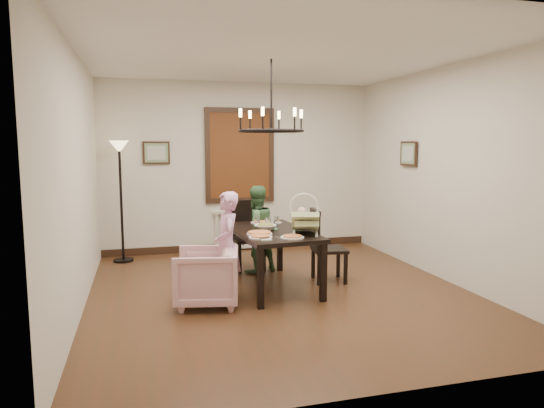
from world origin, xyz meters
name	(u,v)px	position (x,y,z in m)	size (l,w,h in m)	color
room_shell	(273,176)	(0.00, 0.37, 1.40)	(4.51, 5.00, 2.81)	#472C18
dining_table	(271,237)	(-0.06, 0.25, 0.64)	(0.98, 1.61, 0.73)	black
chair_far	(248,235)	(-0.15, 1.19, 0.50)	(0.44, 0.44, 0.99)	black
chair_right	(329,245)	(0.75, 0.31, 0.48)	(0.42, 0.42, 0.96)	black
armchair	(206,277)	(-0.93, -0.20, 0.32)	(0.68, 0.70, 0.64)	beige
elderly_woman	(227,255)	(-0.67, -0.06, 0.52)	(0.38, 0.25, 1.04)	#DD9CC4
seated_man	(256,237)	(-0.07, 1.01, 0.51)	(0.49, 0.38, 1.01)	#3F6A3F
baby_bouncer	(305,220)	(0.27, -0.10, 0.90)	(0.38, 0.51, 0.34)	beige
salad_bowl	(265,227)	(-0.12, 0.30, 0.77)	(0.32, 0.32, 0.08)	white
pizza_platter	(259,233)	(-0.27, -0.02, 0.75)	(0.30, 0.30, 0.04)	tan
drinking_glass	(268,223)	(-0.07, 0.36, 0.80)	(0.07, 0.07, 0.14)	silver
window_blinds	(240,155)	(0.00, 2.46, 1.60)	(1.00, 0.03, 1.40)	#662F14
radiator	(240,229)	(0.00, 2.48, 0.35)	(0.92, 0.12, 0.62)	silver
picture_back	(156,153)	(-1.35, 2.47, 1.65)	(0.42, 0.03, 0.36)	black
picture_right	(408,154)	(2.21, 0.90, 1.65)	(0.42, 0.03, 0.36)	black
floor_lamp	(121,203)	(-1.90, 2.15, 0.90)	(0.30, 0.30, 1.80)	black
chandelier	(271,131)	(-0.06, 0.25, 1.95)	(0.80, 0.80, 0.04)	black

